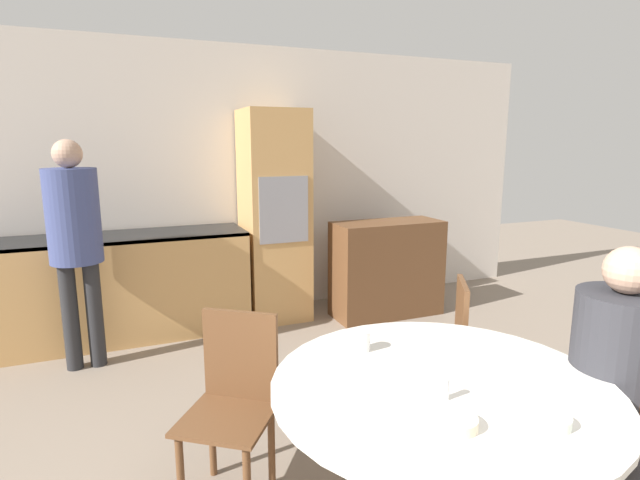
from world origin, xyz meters
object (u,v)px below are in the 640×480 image
chair_far_left (234,395)px  chair_far_right (444,344)px  cup (362,341)px  oven_unit (274,216)px  sideboard (387,269)px  bowl_near (552,421)px  person_seated (623,371)px  bowl_centre (455,422)px  person_standing (75,231)px  dining_table (440,423)px

chair_far_left → chair_far_right: (1.30, 0.13, 0.00)m
cup → oven_unit: bearing=81.6°
sideboard → bowl_near: bearing=-110.0°
chair_far_left → cup: chair_far_left is taller
sideboard → chair_far_left: size_ratio=1.20×
chair_far_left → chair_far_right: bearing=41.8°
person_seated → bowl_centre: (-0.95, -0.09, 0.03)m
person_seated → cup: (-0.95, 0.61, 0.06)m
chair_far_left → bowl_near: bearing=-13.9°
sideboard → chair_far_left: 2.78m
chair_far_right → person_standing: bearing=-97.2°
chair_far_right → cup: (-0.74, -0.36, 0.28)m
person_seated → chair_far_left: bearing=151.0°
bowl_centre → chair_far_right: bearing=55.0°
oven_unit → dining_table: 3.01m
person_standing → chair_far_right: bearing=-39.2°
dining_table → bowl_near: bowl_near is taller
person_seated → person_standing: (-2.26, 2.64, 0.34)m
chair_far_left → cup: bearing=14.1°
sideboard → bowl_centre: (-1.41, -2.88, 0.28)m
oven_unit → chair_far_left: 2.56m
cup → person_seated: bearing=-32.7°
person_standing → bowl_near: 3.29m
oven_unit → sideboard: (1.03, -0.37, -0.53)m
cup → bowl_near: cup is taller
sideboard → person_seated: (-0.46, -2.80, 0.25)m
chair_far_left → person_standing: 2.02m
dining_table → bowl_centre: (-0.16, -0.29, 0.20)m
person_standing → bowl_near: (1.62, -2.85, -0.31)m
dining_table → cup: 0.49m
person_seated → bowl_near: bearing=-161.8°
chair_far_left → bowl_centre: chair_far_left is taller
chair_far_left → person_standing: size_ratio=0.52×
oven_unit → cup: 2.59m
chair_far_right → chair_far_left: bearing=-52.5°
chair_far_left → bowl_near: (0.88, -1.05, 0.25)m
cup → bowl_centre: 0.70m
oven_unit → dining_table: oven_unit is taller
person_standing → bowl_near: person_standing is taller
sideboard → chair_far_right: bearing=-110.1°
sideboard → chair_far_right: (-0.67, -1.83, 0.03)m
cup → bowl_near: (0.31, -0.82, -0.03)m
person_seated → person_standing: person_standing is taller
dining_table → person_standing: 2.89m
sideboard → bowl_near: size_ratio=8.25×
cup → dining_table: bearing=-69.2°
sideboard → bowl_centre: 3.22m
chair_far_right → person_seated: size_ratio=0.70×
sideboard → bowl_centre: bearing=-116.0°
chair_far_left → person_seated: (1.52, -0.84, 0.22)m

